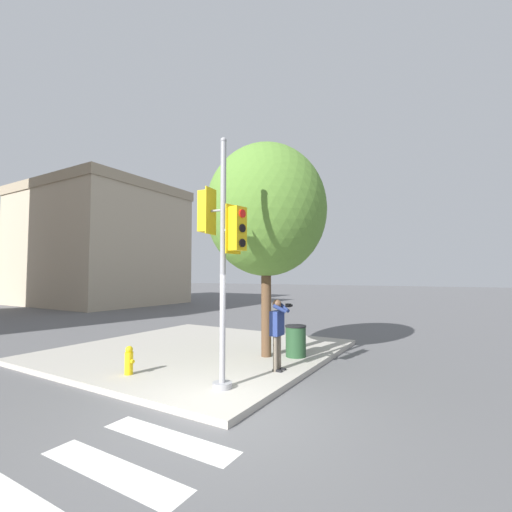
{
  "coord_description": "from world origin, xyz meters",
  "views": [
    {
      "loc": [
        -5.14,
        -3.76,
        2.49
      ],
      "look_at": [
        1.49,
        0.14,
        2.92
      ],
      "focal_mm": 24.0,
      "sensor_mm": 36.0,
      "label": 1
    }
  ],
  "objects_px": {
    "trash_bin": "(296,341)",
    "street_tree": "(266,210)",
    "traffic_signal_pole": "(222,244)",
    "person_photographer": "(278,327)",
    "fire_hydrant": "(129,360)"
  },
  "relations": [
    {
      "from": "trash_bin",
      "to": "street_tree",
      "type": "bearing_deg",
      "value": 118.74
    },
    {
      "from": "trash_bin",
      "to": "traffic_signal_pole",
      "type": "bearing_deg",
      "value": 176.71
    },
    {
      "from": "street_tree",
      "to": "trash_bin",
      "type": "distance_m",
      "value": 3.92
    },
    {
      "from": "traffic_signal_pole",
      "to": "street_tree",
      "type": "xyz_separation_m",
      "value": [
        2.96,
        0.56,
        1.26
      ]
    },
    {
      "from": "traffic_signal_pole",
      "to": "fire_hydrant",
      "type": "distance_m",
      "value": 3.67
    },
    {
      "from": "traffic_signal_pole",
      "to": "person_photographer",
      "type": "xyz_separation_m",
      "value": [
        1.81,
        -0.4,
        -1.96
      ]
    },
    {
      "from": "fire_hydrant",
      "to": "trash_bin",
      "type": "distance_m",
      "value": 4.54
    },
    {
      "from": "trash_bin",
      "to": "fire_hydrant",
      "type": "bearing_deg",
      "value": 143.74
    },
    {
      "from": "traffic_signal_pole",
      "to": "street_tree",
      "type": "distance_m",
      "value": 3.27
    },
    {
      "from": "traffic_signal_pole",
      "to": "person_photographer",
      "type": "bearing_deg",
      "value": -12.32
    },
    {
      "from": "street_tree",
      "to": "fire_hydrant",
      "type": "xyz_separation_m",
      "value": [
        -3.25,
        1.93,
        -3.94
      ]
    },
    {
      "from": "street_tree",
      "to": "traffic_signal_pole",
      "type": "bearing_deg",
      "value": -169.36
    },
    {
      "from": "trash_bin",
      "to": "person_photographer",
      "type": "bearing_deg",
      "value": -172.63
    },
    {
      "from": "traffic_signal_pole",
      "to": "fire_hydrant",
      "type": "xyz_separation_m",
      "value": [
        -0.29,
        2.49,
        -2.69
      ]
    },
    {
      "from": "person_photographer",
      "to": "trash_bin",
      "type": "bearing_deg",
      "value": 7.37
    }
  ]
}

